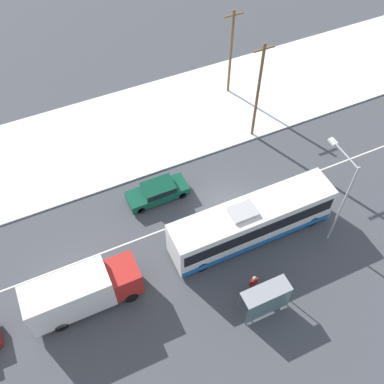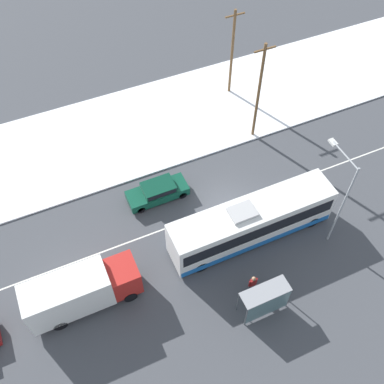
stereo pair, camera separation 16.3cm
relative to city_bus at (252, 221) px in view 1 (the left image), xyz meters
The scene contains 11 objects.
ground_plane 3.54m from the city_bus, 96.43° to the left, with size 120.00×120.00×0.00m, color #424449.
snow_lot 13.96m from the city_bus, 91.42° to the left, with size 80.00×10.84×0.12m.
lane_marking_center 3.54m from the city_bus, 96.43° to the left, with size 60.00×0.12×0.00m.
city_bus is the anchor object (origin of this frame).
box_truck 12.46m from the city_bus, behind, with size 7.26×2.30×3.27m.
sedan_car 7.74m from the city_bus, 128.71° to the left, with size 4.73×1.80×1.49m.
pedestrian_at_stop 4.41m from the city_bus, 116.61° to the right, with size 0.64×0.28×1.77m.
bus_shelter 5.89m from the city_bus, 109.56° to the right, with size 3.18×1.20×2.40m.
streetlamp 6.38m from the city_bus, 22.13° to the right, with size 0.36×2.93×7.91m.
utility_pole_roadside 10.87m from the city_bus, 59.76° to the left, with size 1.80×0.24×9.20m.
utility_pole_snowlot 16.42m from the city_bus, 68.22° to the left, with size 1.80×0.24×8.43m.
Camera 1 is at (-10.88, -17.42, 28.06)m, focal length 42.00 mm.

